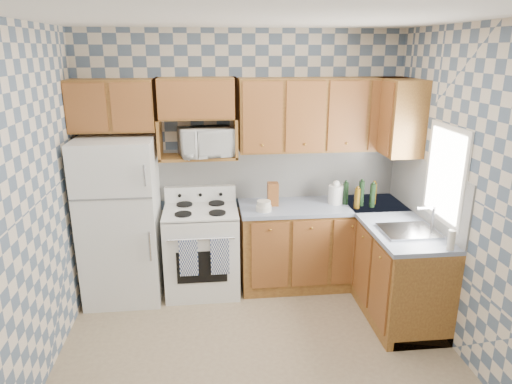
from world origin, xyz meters
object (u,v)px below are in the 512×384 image
(stove_body, at_px, (202,251))
(electric_kettle, at_px, (336,194))
(microwave, at_px, (206,142))
(refrigerator, at_px, (121,220))

(stove_body, distance_m, electric_kettle, 1.54)
(stove_body, distance_m, microwave, 1.15)
(stove_body, bearing_deg, refrigerator, -178.22)
(electric_kettle, bearing_deg, refrigerator, -178.66)
(refrigerator, bearing_deg, electric_kettle, 1.34)
(stove_body, relative_size, microwave, 1.72)
(refrigerator, distance_m, stove_body, 0.89)
(refrigerator, relative_size, electric_kettle, 8.46)
(electric_kettle, bearing_deg, stove_body, -178.91)
(stove_body, height_order, electric_kettle, electric_kettle)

